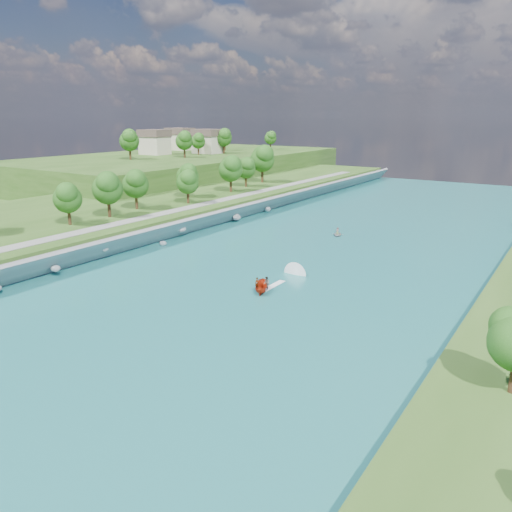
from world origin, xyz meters
The scene contains 11 objects.
ground centered at (0.00, 0.00, 0.00)m, with size 260.00×260.00×0.00m, color #2D5119.
river_water centered at (0.00, 20.00, 0.05)m, with size 55.00×240.00×0.10m, color #1B6467.
berm_west centered at (-50.00, 20.00, 1.75)m, with size 45.00×240.00×3.50m, color #2D5119.
ridge_west centered at (-82.50, 95.00, 4.50)m, with size 60.00×120.00×9.00m, color #2D5119.
riprap_bank centered at (-25.84, 19.23, 1.78)m, with size 3.97×236.00×4.33m.
riverside_path centered at (-32.50, 20.00, 3.55)m, with size 3.00×200.00×0.10m, color gray.
ridge_houses centered at (-88.67, 100.00, 13.31)m, with size 29.50×29.50×8.40m.
trees_west centered at (-40.80, 14.30, 8.66)m, with size 17.22×151.35×12.39m.
trees_ridge centered at (-76.21, 96.30, 13.88)m, with size 17.18×68.37×10.70m.
motorboat centered at (3.10, 13.51, 0.74)m, with size 3.60×18.86×2.02m.
raft centered at (-1.87, 46.07, 0.46)m, with size 3.05×3.55×1.56m.
Camera 1 is at (36.03, -39.30, 22.17)m, focal length 35.00 mm.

